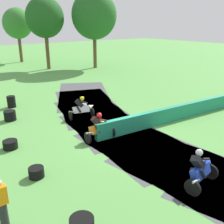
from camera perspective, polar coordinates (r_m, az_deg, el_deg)
The scene contains 14 objects.
ground_plane at distance 13.62m, azimuth 2.06°, elevation -4.99°, with size 120.00×120.00×0.00m, color #569947.
track_asphalt at distance 14.06m, azimuth 4.88°, elevation -4.22°, with size 8.63×25.63×0.01m.
safety_barrier at distance 17.01m, azimuth 17.86°, elevation 0.76°, with size 0.30×14.18×0.90m, color #1E8466.
motorcycle_lead_white at distance 15.77m, azimuth -6.66°, elevation 0.83°, with size 1.73×1.13×1.42m.
motorcycle_chase_orange at distance 12.88m, azimuth -2.67°, elevation -3.40°, with size 1.70×0.87×1.43m.
motorcycle_trailing_blue at distance 9.96m, azimuth 19.26°, elevation -11.89°, with size 1.67×0.96×1.43m.
tire_stack_near at distance 19.06m, azimuth -21.53°, elevation 2.15°, with size 0.57×0.57×0.80m.
tire_stack_mid_a at distance 16.58m, azimuth -21.79°, elevation -0.75°, with size 0.69×0.69×0.60m.
tire_stack_mid_b at distance 13.00m, azimuth -21.73°, elevation -6.75°, with size 0.67×0.67×0.40m.
tire_stack_far at distance 10.46m, azimuth -16.52°, elevation -12.78°, with size 0.59×0.59×0.40m.
track_marshal at distance 8.19m, azimuth -23.31°, elevation -18.48°, with size 0.34×0.24×1.63m.
tree_far_left at distance 33.30m, azimuth -4.00°, elevation 20.69°, with size 5.48×5.48×9.25m.
tree_far_right at distance 40.47m, azimuth -20.33°, elevation 17.99°, with size 4.04×4.04×7.53m.
tree_mid_rise at distance 33.21m, azimuth -14.75°, elevation 19.65°, with size 4.50×4.50×8.46m.
Camera 1 is at (-7.88, -9.57, 5.65)m, focal length 41.01 mm.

